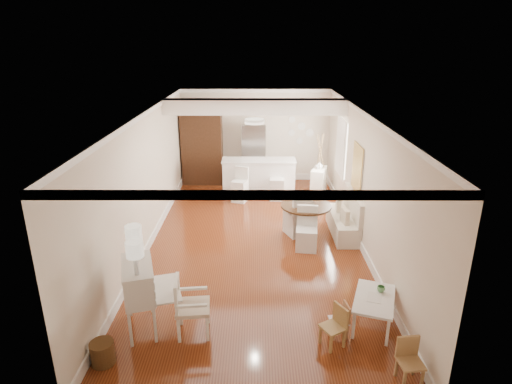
{
  "coord_description": "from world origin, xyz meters",
  "views": [
    {
      "loc": [
        0.05,
        -8.38,
        4.18
      ],
      "look_at": [
        0.03,
        0.3,
        1.07
      ],
      "focal_mm": 30.0,
      "sensor_mm": 36.0,
      "label": 1
    }
  ],
  "objects_px": {
    "slip_chair_near": "(307,229)",
    "bar_stool_left": "(240,185)",
    "sideboard": "(319,181)",
    "gustavian_armchair": "(193,306)",
    "wicker_basket": "(103,353)",
    "pantry_cabinet": "(202,146)",
    "kids_chair_b": "(339,320)",
    "fridge": "(265,155)",
    "kids_chair_c": "(411,362)",
    "dining_table": "(305,221)",
    "kids_table": "(373,311)",
    "bar_stool_right": "(277,183)",
    "breakfast_counter": "(259,177)",
    "secretary_bureau": "(140,297)",
    "kids_chair_a": "(333,327)",
    "slip_chair_far": "(298,212)"
  },
  "relations": [
    {
      "from": "secretary_bureau",
      "to": "kids_table",
      "type": "xyz_separation_m",
      "value": [
        3.54,
        0.1,
        -0.31
      ]
    },
    {
      "from": "bar_stool_right",
      "to": "sideboard",
      "type": "bearing_deg",
      "value": 25.75
    },
    {
      "from": "dining_table",
      "to": "pantry_cabinet",
      "type": "relative_size",
      "value": 0.48
    },
    {
      "from": "slip_chair_near",
      "to": "bar_stool_left",
      "type": "bearing_deg",
      "value": 125.34
    },
    {
      "from": "bar_stool_left",
      "to": "sideboard",
      "type": "distance_m",
      "value": 2.32
    },
    {
      "from": "kids_table",
      "to": "dining_table",
      "type": "xyz_separation_m",
      "value": [
        -0.71,
        3.16,
        0.14
      ]
    },
    {
      "from": "sideboard",
      "to": "bar_stool_left",
      "type": "bearing_deg",
      "value": -146.46
    },
    {
      "from": "dining_table",
      "to": "slip_chair_far",
      "type": "height_order",
      "value": "slip_chair_far"
    },
    {
      "from": "bar_stool_right",
      "to": "fridge",
      "type": "xyz_separation_m",
      "value": [
        -0.3,
        1.45,
        0.42
      ]
    },
    {
      "from": "kids_chair_b",
      "to": "fridge",
      "type": "xyz_separation_m",
      "value": [
        -0.96,
        7.22,
        0.63
      ]
    },
    {
      "from": "wicker_basket",
      "to": "breakfast_counter",
      "type": "bearing_deg",
      "value": 72.35
    },
    {
      "from": "secretary_bureau",
      "to": "bar_stool_left",
      "type": "bearing_deg",
      "value": 60.02
    },
    {
      "from": "fridge",
      "to": "kids_table",
      "type": "bearing_deg",
      "value": -77.55
    },
    {
      "from": "kids_table",
      "to": "kids_chair_c",
      "type": "xyz_separation_m",
      "value": [
        0.17,
        -1.19,
        0.07
      ]
    },
    {
      "from": "sideboard",
      "to": "kids_chair_c",
      "type": "bearing_deg",
      "value": -70.55
    },
    {
      "from": "kids_chair_c",
      "to": "sideboard",
      "type": "height_order",
      "value": "sideboard"
    },
    {
      "from": "secretary_bureau",
      "to": "pantry_cabinet",
      "type": "xyz_separation_m",
      "value": [
        0.1,
        7.09,
        0.6
      ]
    },
    {
      "from": "kids_chair_a",
      "to": "bar_stool_right",
      "type": "relative_size",
      "value": 0.66
    },
    {
      "from": "kids_chair_c",
      "to": "dining_table",
      "type": "height_order",
      "value": "dining_table"
    },
    {
      "from": "wicker_basket",
      "to": "pantry_cabinet",
      "type": "height_order",
      "value": "pantry_cabinet"
    },
    {
      "from": "kids_table",
      "to": "bar_stool_right",
      "type": "height_order",
      "value": "bar_stool_right"
    },
    {
      "from": "breakfast_counter",
      "to": "fridge",
      "type": "distance_m",
      "value": 1.14
    },
    {
      "from": "breakfast_counter",
      "to": "bar_stool_left",
      "type": "relative_size",
      "value": 2.19
    },
    {
      "from": "sideboard",
      "to": "gustavian_armchair",
      "type": "bearing_deg",
      "value": -95.71
    },
    {
      "from": "breakfast_counter",
      "to": "kids_table",
      "type": "bearing_deg",
      "value": -73.62
    },
    {
      "from": "kids_chair_c",
      "to": "bar_stool_right",
      "type": "xyz_separation_m",
      "value": [
        -1.41,
        6.69,
        0.17
      ]
    },
    {
      "from": "kids_chair_a",
      "to": "dining_table",
      "type": "bearing_deg",
      "value": 150.32
    },
    {
      "from": "pantry_cabinet",
      "to": "wicker_basket",
      "type": "bearing_deg",
      "value": -93.29
    },
    {
      "from": "kids_chair_b",
      "to": "bar_stool_left",
      "type": "distance_m",
      "value": 5.88
    },
    {
      "from": "kids_table",
      "to": "slip_chair_near",
      "type": "height_order",
      "value": "slip_chair_near"
    },
    {
      "from": "kids_chair_a",
      "to": "slip_chair_far",
      "type": "height_order",
      "value": "slip_chair_far"
    },
    {
      "from": "wicker_basket",
      "to": "sideboard",
      "type": "relative_size",
      "value": 0.42
    },
    {
      "from": "secretary_bureau",
      "to": "kids_chair_a",
      "type": "xyz_separation_m",
      "value": [
        2.83,
        -0.39,
        -0.23
      ]
    },
    {
      "from": "kids_chair_c",
      "to": "breakfast_counter",
      "type": "relative_size",
      "value": 0.3
    },
    {
      "from": "wicker_basket",
      "to": "bar_stool_left",
      "type": "relative_size",
      "value": 0.35
    },
    {
      "from": "slip_chair_near",
      "to": "slip_chair_far",
      "type": "xyz_separation_m",
      "value": [
        -0.11,
        0.74,
        0.07
      ]
    },
    {
      "from": "wicker_basket",
      "to": "kids_table",
      "type": "bearing_deg",
      "value": 12.28
    },
    {
      "from": "kids_chair_b",
      "to": "dining_table",
      "type": "relative_size",
      "value": 0.48
    },
    {
      "from": "wicker_basket",
      "to": "slip_chair_near",
      "type": "xyz_separation_m",
      "value": [
        3.14,
        3.39,
        0.29
      ]
    },
    {
      "from": "secretary_bureau",
      "to": "fridge",
      "type": "height_order",
      "value": "fridge"
    },
    {
      "from": "secretary_bureau",
      "to": "kids_chair_b",
      "type": "distance_m",
      "value": 2.98
    },
    {
      "from": "kids_chair_c",
      "to": "slip_chair_near",
      "type": "xyz_separation_m",
      "value": [
        -0.92,
        3.73,
        0.15
      ]
    },
    {
      "from": "breakfast_counter",
      "to": "bar_stool_right",
      "type": "bearing_deg",
      "value": -38.86
    },
    {
      "from": "kids_chair_c",
      "to": "fridge",
      "type": "height_order",
      "value": "fridge"
    },
    {
      "from": "secretary_bureau",
      "to": "slip_chair_near",
      "type": "relative_size",
      "value": 1.2
    },
    {
      "from": "kids_chair_a",
      "to": "sideboard",
      "type": "height_order",
      "value": "sideboard"
    },
    {
      "from": "dining_table",
      "to": "slip_chair_near",
      "type": "bearing_deg",
      "value": -93.87
    },
    {
      "from": "kids_chair_b",
      "to": "fridge",
      "type": "relative_size",
      "value": 0.3
    },
    {
      "from": "wicker_basket",
      "to": "kids_chair_c",
      "type": "relative_size",
      "value": 0.53
    },
    {
      "from": "pantry_cabinet",
      "to": "fridge",
      "type": "distance_m",
      "value": 1.92
    }
  ]
}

